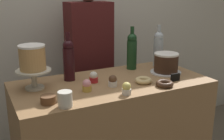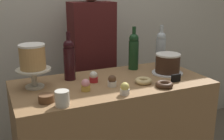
# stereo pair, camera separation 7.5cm
# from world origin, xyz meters

# --- Properties ---
(back_wall) EXTENTS (6.00, 0.05, 2.60)m
(back_wall) POSITION_xyz_m (0.00, 0.88, 1.30)
(back_wall) COLOR beige
(back_wall) RESTS_ON ground_plane
(cake_stand_pedestal) EXTENTS (0.21, 0.21, 0.12)m
(cake_stand_pedestal) POSITION_xyz_m (-0.49, 0.09, 0.99)
(cake_stand_pedestal) COLOR beige
(cake_stand_pedestal) RESTS_ON display_counter
(white_layer_cake) EXTENTS (0.16, 0.16, 0.15)m
(white_layer_cake) POSITION_xyz_m (-0.49, 0.09, 1.11)
(white_layer_cake) COLOR tan
(white_layer_cake) RESTS_ON cake_stand_pedestal
(silver_serving_platter) EXTENTS (0.22, 0.22, 0.01)m
(silver_serving_platter) POSITION_xyz_m (0.44, 0.00, 0.91)
(silver_serving_platter) COLOR white
(silver_serving_platter) RESTS_ON display_counter
(chocolate_round_cake) EXTENTS (0.18, 0.18, 0.14)m
(chocolate_round_cake) POSITION_xyz_m (0.44, 0.00, 0.99)
(chocolate_round_cake) COLOR #3D2619
(chocolate_round_cake) RESTS_ON silver_serving_platter
(wine_bottle_green) EXTENTS (0.08, 0.08, 0.33)m
(wine_bottle_green) POSITION_xyz_m (0.27, 0.21, 1.05)
(wine_bottle_green) COLOR #193D1E
(wine_bottle_green) RESTS_ON display_counter
(wine_bottle_dark_red) EXTENTS (0.08, 0.08, 0.33)m
(wine_bottle_dark_red) POSITION_xyz_m (-0.24, 0.16, 1.05)
(wine_bottle_dark_red) COLOR black
(wine_bottle_dark_red) RESTS_ON display_counter
(wine_bottle_clear) EXTENTS (0.08, 0.08, 0.33)m
(wine_bottle_clear) POSITION_xyz_m (0.50, 0.18, 1.05)
(wine_bottle_clear) COLOR #B2BCC1
(wine_bottle_clear) RESTS_ON display_counter
(cupcake_strawberry) EXTENTS (0.06, 0.06, 0.07)m
(cupcake_strawberry) POSITION_xyz_m (-0.22, -0.09, 0.94)
(cupcake_strawberry) COLOR gold
(cupcake_strawberry) RESTS_ON display_counter
(cupcake_chocolate) EXTENTS (0.06, 0.06, 0.07)m
(cupcake_chocolate) POSITION_xyz_m (-0.04, -0.09, 0.94)
(cupcake_chocolate) COLOR white
(cupcake_chocolate) RESTS_ON display_counter
(cupcake_vanilla) EXTENTS (0.06, 0.06, 0.07)m
(cupcake_vanilla) POSITION_xyz_m (-0.12, 0.04, 0.94)
(cupcake_vanilla) COLOR red
(cupcake_vanilla) RESTS_ON display_counter
(cupcake_lemon) EXTENTS (0.06, 0.06, 0.07)m
(cupcake_lemon) POSITION_xyz_m (-0.03, -0.24, 0.94)
(cupcake_lemon) COLOR white
(cupcake_lemon) RESTS_ON display_counter
(donut_glazed) EXTENTS (0.11, 0.11, 0.03)m
(donut_glazed) POSITION_xyz_m (0.17, -0.11, 0.93)
(donut_glazed) COLOR #E0C17F
(donut_glazed) RESTS_ON display_counter
(donut_chocolate) EXTENTS (0.11, 0.11, 0.03)m
(donut_chocolate) POSITION_xyz_m (0.26, -0.23, 0.93)
(donut_chocolate) COLOR #472D1E
(donut_chocolate) RESTS_ON display_counter
(cookie_stack) EXTENTS (0.08, 0.08, 0.04)m
(cookie_stack) POSITION_xyz_m (-0.47, -0.17, 0.93)
(cookie_stack) COLOR brown
(cookie_stack) RESTS_ON display_counter
(price_sign_chalkboard) EXTENTS (0.07, 0.01, 0.05)m
(price_sign_chalkboard) POSITION_xyz_m (0.38, -0.18, 0.94)
(price_sign_chalkboard) COLOR black
(price_sign_chalkboard) RESTS_ON display_counter
(coffee_cup_ceramic) EXTENTS (0.08, 0.08, 0.08)m
(coffee_cup_ceramic) POSITION_xyz_m (-0.40, -0.26, 0.95)
(coffee_cup_ceramic) COLOR silver
(coffee_cup_ceramic) RESTS_ON display_counter
(barista_figure) EXTENTS (0.36, 0.22, 1.60)m
(barista_figure) POSITION_xyz_m (0.07, 0.57, 0.84)
(barista_figure) COLOR black
(barista_figure) RESTS_ON ground_plane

